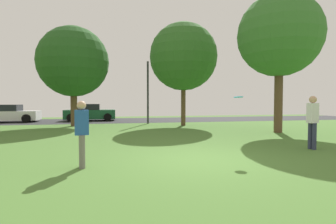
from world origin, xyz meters
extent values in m
plane|color=#47702D|center=(0.00, 0.00, 0.00)|extent=(44.00, 44.00, 0.00)
cube|color=#28282B|center=(0.00, 16.00, 0.00)|extent=(44.00, 6.40, 0.01)
cylinder|color=brown|center=(2.43, 10.29, 1.52)|extent=(0.30, 0.30, 3.04)
sphere|color=#2D6023|center=(2.43, 10.29, 4.60)|extent=(4.51, 4.51, 4.51)
cylinder|color=brown|center=(6.09, 5.26, 1.69)|extent=(0.42, 0.42, 3.37)
sphere|color=#38702D|center=(6.09, 5.26, 4.99)|extent=(4.21, 4.21, 4.21)
cylinder|color=brown|center=(-4.69, 11.34, 1.43)|extent=(0.42, 0.42, 2.86)
sphere|color=#23511E|center=(-4.69, 11.34, 4.19)|extent=(4.53, 4.53, 4.53)
cylinder|color=#2D334C|center=(4.20, 0.63, 0.44)|extent=(0.14, 0.14, 0.88)
cylinder|color=#2D334C|center=(4.18, 0.78, 0.44)|extent=(0.14, 0.14, 0.88)
cube|color=silver|center=(4.19, 0.71, 1.21)|extent=(0.35, 0.26, 0.66)
sphere|color=tan|center=(4.19, 0.71, 1.66)|extent=(0.24, 0.24, 0.24)
cylinder|color=slate|center=(-3.05, -0.16, 0.40)|extent=(0.14, 0.14, 0.79)
cylinder|color=slate|center=(-3.02, -0.32, 0.40)|extent=(0.14, 0.14, 0.79)
cube|color=#23519E|center=(-3.04, -0.24, 1.09)|extent=(0.35, 0.26, 0.59)
sphere|color=tan|center=(-3.04, -0.24, 1.49)|extent=(0.21, 0.21, 0.21)
cylinder|color=#2DB2E0|center=(1.32, 0.33, 1.72)|extent=(0.34, 0.34, 0.04)
cube|color=white|center=(-10.17, 15.99, 0.51)|extent=(4.42, 1.83, 0.72)
cube|color=black|center=(-10.39, 15.99, 1.12)|extent=(2.12, 1.61, 0.49)
cylinder|color=black|center=(-8.62, 16.91, 0.32)|extent=(0.64, 0.22, 0.64)
cylinder|color=black|center=(-8.62, 15.08, 0.32)|extent=(0.64, 0.22, 0.64)
cube|color=#195633|center=(-4.02, 16.37, 0.53)|extent=(4.10, 1.90, 0.76)
cube|color=black|center=(-4.23, 16.37, 1.16)|extent=(1.97, 1.67, 0.49)
cylinder|color=black|center=(-2.59, 17.32, 0.32)|extent=(0.64, 0.22, 0.64)
cylinder|color=black|center=(-2.59, 15.42, 0.32)|extent=(0.64, 0.22, 0.64)
cylinder|color=black|center=(-5.46, 17.32, 0.32)|extent=(0.64, 0.22, 0.64)
cylinder|color=black|center=(-5.46, 15.42, 0.32)|extent=(0.64, 0.22, 0.64)
cylinder|color=#2D2D33|center=(0.30, 12.20, 2.25)|extent=(0.14, 0.14, 4.50)
camera|label=1|loc=(-2.36, -6.82, 1.58)|focal=28.29mm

